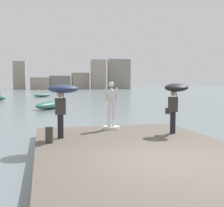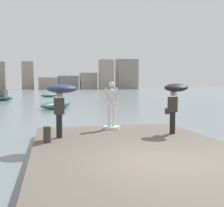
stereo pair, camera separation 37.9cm
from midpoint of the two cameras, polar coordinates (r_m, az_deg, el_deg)
The scene contains 10 objects.
ground_plane at distance 47.24m, azimuth -8.65°, elevation 0.93°, with size 400.00×400.00×0.00m, color slate.
pier at distance 9.52m, azimuth 5.59°, elevation -9.53°, with size 6.42×9.46×0.40m, color #60564C.
statue_white_figure at distance 12.85m, azimuth 0.73°, elevation -1.26°, with size 0.74×0.74×2.10m.
onlooker_left at distance 10.88m, azimuth -8.91°, elevation 1.85°, with size 1.13×1.13×1.99m.
onlooker_right at distance 11.93m, azimuth 13.15°, elevation 1.72°, with size 1.30×1.31×2.08m.
mooring_bollard at distance 10.17m, azimuth -11.57°, elevation -6.03°, with size 0.26×0.26×0.54m, color #38332D.
boat_mid at distance 54.04m, azimuth -12.02°, elevation 1.59°, with size 3.48×2.97×0.63m.
boat_far at distance 28.74m, azimuth -10.46°, elevation -0.22°, with size 3.91×5.07×0.75m.
boat_leftward at distance 44.24m, azimuth -20.65°, elevation 1.19°, with size 3.84×2.58×1.55m.
distant_skyline at distance 130.63m, azimuth -9.22°, elevation 5.07°, with size 71.61×11.54×13.61m.
Camera 2 is at (-2.64, -7.13, 2.41)m, focal length 46.61 mm.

